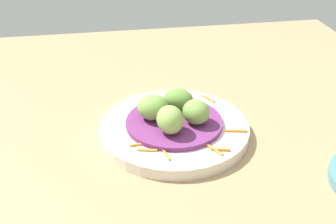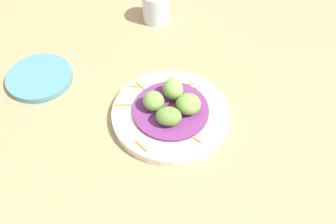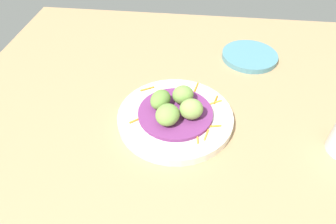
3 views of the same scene
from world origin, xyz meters
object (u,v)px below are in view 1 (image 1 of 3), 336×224
at_px(guac_scoop_center, 196,112).
at_px(main_plate, 174,129).
at_px(guac_scoop_back, 153,107).
at_px(guac_scoop_left, 170,120).
at_px(guac_scoop_right, 178,100).

bearing_deg(guac_scoop_center, main_plate, -20.88).
bearing_deg(guac_scoop_back, guac_scoop_center, 159.12).
relative_size(guac_scoop_left, guac_scoop_back, 0.94).
xyz_separation_m(main_plate, guac_scoop_back, (0.03, -0.01, 0.04)).
relative_size(guac_scoop_left, guac_scoop_right, 0.94).
bearing_deg(guac_scoop_center, guac_scoop_back, -20.88).
height_order(guac_scoop_center, guac_scoop_back, guac_scoop_back).
bearing_deg(guac_scoop_left, guac_scoop_center, -155.88).
bearing_deg(guac_scoop_back, guac_scoop_right, -155.88).
xyz_separation_m(main_plate, guac_scoop_center, (-0.03, 0.01, 0.04)).
distance_m(guac_scoop_center, guac_scoop_right, 0.05).
bearing_deg(guac_scoop_left, guac_scoop_right, -110.88).
xyz_separation_m(guac_scoop_center, guac_scoop_back, (0.07, -0.03, 0.00)).
xyz_separation_m(guac_scoop_center, guac_scoop_right, (0.02, -0.05, -0.00)).
relative_size(main_plate, guac_scoop_right, 4.78).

